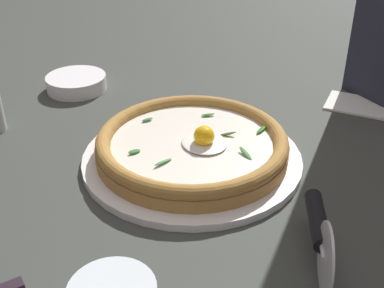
% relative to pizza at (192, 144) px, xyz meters
% --- Properties ---
extents(ground_plane, '(2.40, 2.40, 0.03)m').
position_rel_pizza_xyz_m(ground_plane, '(0.04, -0.04, -0.05)').
color(ground_plane, '#3A3E38').
rests_on(ground_plane, ground).
extents(pizza_plate, '(0.35, 0.35, 0.01)m').
position_rel_pizza_xyz_m(pizza_plate, '(0.00, 0.00, -0.03)').
color(pizza_plate, white).
rests_on(pizza_plate, ground).
extents(pizza, '(0.30, 0.30, 0.06)m').
position_rel_pizza_xyz_m(pizza, '(0.00, 0.00, 0.00)').
color(pizza, '#AE7B3D').
rests_on(pizza, pizza_plate).
extents(side_bowl, '(0.12, 0.12, 0.03)m').
position_rel_pizza_xyz_m(side_bowl, '(0.35, 0.11, -0.02)').
color(side_bowl, white).
rests_on(side_bowl, ground).
extents(pizza_cutter, '(0.15, 0.09, 0.09)m').
position_rel_pizza_xyz_m(pizza_cutter, '(-0.26, -0.05, 0.01)').
color(pizza_cutter, silver).
rests_on(pizza_cutter, ground).
extents(folded_napkin, '(0.16, 0.16, 0.01)m').
position_rel_pizza_xyz_m(folded_napkin, '(0.05, -0.39, -0.03)').
color(folded_napkin, white).
rests_on(folded_napkin, ground).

